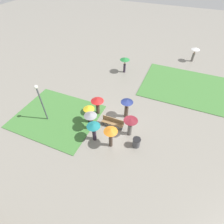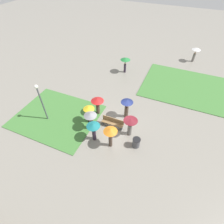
% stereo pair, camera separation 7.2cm
% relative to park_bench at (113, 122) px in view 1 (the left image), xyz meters
% --- Properties ---
extents(ground_plane, '(90.00, 90.00, 0.00)m').
position_rel_park_bench_xyz_m(ground_plane, '(0.26, 0.43, -0.48)').
color(ground_plane, gray).
extents(lawn_patch_near, '(7.42, 6.16, 0.06)m').
position_rel_park_bench_xyz_m(lawn_patch_near, '(-5.32, -0.97, -0.45)').
color(lawn_patch_near, '#427A38').
rests_on(lawn_patch_near, ground_plane).
extents(lawn_patch_far, '(8.93, 7.39, 0.06)m').
position_rel_park_bench_xyz_m(lawn_patch_far, '(5.05, 8.72, -0.45)').
color(lawn_patch_far, '#427A38').
rests_on(lawn_patch_far, ground_plane).
extents(park_bench, '(1.97, 0.45, 0.90)m').
position_rel_park_bench_xyz_m(park_bench, '(0.00, 0.00, 0.00)').
color(park_bench, brown).
rests_on(park_bench, ground_plane).
extents(lamp_post, '(0.32, 0.32, 3.83)m').
position_rel_park_bench_xyz_m(lamp_post, '(-5.87, -1.61, 2.03)').
color(lamp_post, '#474C51').
rests_on(lamp_post, ground_plane).
extents(trash_bin, '(0.64, 0.64, 0.85)m').
position_rel_park_bench_xyz_m(trash_bin, '(2.55, -1.24, -0.05)').
color(trash_bin, '#4C4C51').
rests_on(trash_bin, ground_plane).
extents(crowd_person_navy, '(1.10, 1.10, 1.99)m').
position_rel_park_bench_xyz_m(crowd_person_navy, '(0.68, 1.59, 0.92)').
color(crowd_person_navy, '#47382D').
rests_on(crowd_person_navy, ground_plane).
extents(crowd_person_red, '(1.17, 1.17, 1.79)m').
position_rel_park_bench_xyz_m(crowd_person_red, '(-1.91, 0.94, 0.87)').
color(crowd_person_red, '#47382D').
rests_on(crowd_person_red, ground_plane).
extents(crowd_person_yellow, '(0.96, 0.96, 1.82)m').
position_rel_park_bench_xyz_m(crowd_person_yellow, '(-2.09, -0.33, 0.71)').
color(crowd_person_yellow, black).
rests_on(crowd_person_yellow, ground_plane).
extents(crowd_person_maroon, '(1.16, 1.16, 1.87)m').
position_rel_park_bench_xyz_m(crowd_person_maroon, '(1.66, -0.29, 0.83)').
color(crowd_person_maroon, slate).
rests_on(crowd_person_maroon, ground_plane).
extents(crowd_person_orange, '(1.07, 1.07, 2.01)m').
position_rel_park_bench_xyz_m(crowd_person_orange, '(0.66, -1.99, 1.06)').
color(crowd_person_orange, '#47382D').
rests_on(crowd_person_orange, ground_plane).
extents(crowd_person_teal, '(1.08, 1.08, 1.81)m').
position_rel_park_bench_xyz_m(crowd_person_teal, '(-0.82, -1.93, 0.87)').
color(crowd_person_teal, '#2D2333').
rests_on(crowd_person_teal, ground_plane).
extents(crowd_person_grey, '(1.08, 1.08, 1.87)m').
position_rel_park_bench_xyz_m(crowd_person_grey, '(-1.57, -1.02, 0.89)').
color(crowd_person_grey, '#47382D').
rests_on(crowd_person_grey, ground_plane).
extents(lone_walker_far_path, '(1.11, 1.11, 1.94)m').
position_rel_park_bench_xyz_m(lone_walker_far_path, '(5.45, 15.35, 0.99)').
color(lone_walker_far_path, slate).
rests_on(lone_walker_far_path, ground_plane).
extents(lone_walker_mid_plaza, '(1.19, 1.19, 1.94)m').
position_rel_park_bench_xyz_m(lone_walker_mid_plaza, '(-2.20, 8.99, 1.08)').
color(lone_walker_mid_plaza, '#2D2333').
rests_on(lone_walker_mid_plaza, ground_plane).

